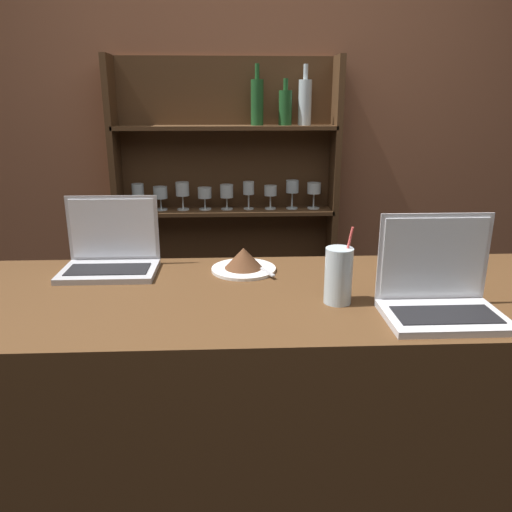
{
  "coord_description": "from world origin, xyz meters",
  "views": [
    {
      "loc": [
        -0.09,
        -1.0,
        1.48
      ],
      "look_at": [
        -0.02,
        0.37,
        1.05
      ],
      "focal_mm": 35.0,
      "sensor_mm": 36.0,
      "label": 1
    }
  ],
  "objects_px": {
    "laptop_far": "(440,292)",
    "water_glass": "(338,276)",
    "cake_plate": "(244,261)",
    "laptop_near": "(111,254)"
  },
  "relations": [
    {
      "from": "laptop_near",
      "to": "water_glass",
      "type": "relative_size",
      "value": 1.4
    },
    {
      "from": "laptop_near",
      "to": "laptop_far",
      "type": "distance_m",
      "value": 1.0
    },
    {
      "from": "laptop_far",
      "to": "cake_plate",
      "type": "relative_size",
      "value": 1.42
    },
    {
      "from": "laptop_near",
      "to": "water_glass",
      "type": "xyz_separation_m",
      "value": [
        0.68,
        -0.3,
        0.02
      ]
    },
    {
      "from": "water_glass",
      "to": "laptop_near",
      "type": "bearing_deg",
      "value": 155.98
    },
    {
      "from": "laptop_far",
      "to": "water_glass",
      "type": "relative_size",
      "value": 1.4
    },
    {
      "from": "cake_plate",
      "to": "water_glass",
      "type": "bearing_deg",
      "value": -48.11
    },
    {
      "from": "laptop_far",
      "to": "water_glass",
      "type": "distance_m",
      "value": 0.26
    },
    {
      "from": "laptop_near",
      "to": "laptop_far",
      "type": "relative_size",
      "value": 1.0
    },
    {
      "from": "laptop_far",
      "to": "water_glass",
      "type": "xyz_separation_m",
      "value": [
        -0.24,
        0.09,
        0.02
      ]
    }
  ]
}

